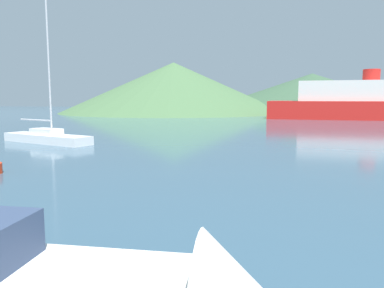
% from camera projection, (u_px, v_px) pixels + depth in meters
% --- Properties ---
extents(sailboat_inner, '(7.01, 3.86, 9.61)m').
position_uv_depth(sailboat_inner, '(47.00, 136.00, 24.13)').
color(sailboat_inner, white).
rests_on(sailboat_inner, ground_plane).
extents(ferry_distant, '(28.01, 11.38, 6.81)m').
position_uv_depth(ferry_distant, '(370.00, 102.00, 51.71)').
color(ferry_distant, red).
rests_on(ferry_distant, ground_plane).
extents(hill_west, '(45.16, 45.16, 10.04)m').
position_uv_depth(hill_west, '(174.00, 88.00, 75.91)').
color(hill_west, '#476B42').
rests_on(hill_west, ground_plane).
extents(hill_central, '(49.33, 49.33, 8.30)m').
position_uv_depth(hill_central, '(311.00, 92.00, 82.98)').
color(hill_central, '#38563D').
rests_on(hill_central, ground_plane).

